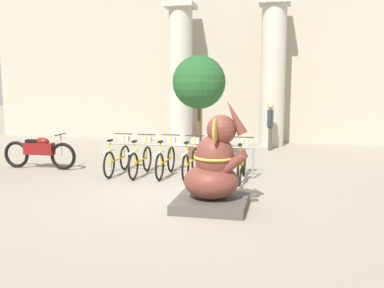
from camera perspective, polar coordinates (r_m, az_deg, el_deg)
name	(u,v)px	position (r m, az deg, el deg)	size (l,w,h in m)	color
ground_plane	(173,196)	(8.75, -2.53, -6.99)	(60.00, 60.00, 0.00)	gray
building_facade	(229,64)	(16.92, 5.02, 10.55)	(20.00, 0.20, 6.00)	#B2A893
column_left	(181,74)	(16.24, -1.50, 9.35)	(1.09, 1.09, 5.16)	#BCB7A8
column_right	(273,73)	(15.77, 10.75, 9.25)	(1.09, 1.09, 5.16)	#BCB7A8
bike_rack	(179,151)	(10.56, -1.74, -1.00)	(3.74, 0.05, 0.77)	gray
bicycle_0	(118,158)	(10.99, -9.85, -1.87)	(0.48, 1.70, 0.98)	black
bicycle_1	(141,159)	(10.73, -6.81, -2.04)	(0.48, 1.70, 0.98)	black
bicycle_2	(166,160)	(10.61, -3.48, -2.12)	(0.48, 1.70, 0.98)	black
bicycle_3	(191,161)	(10.45, -0.17, -2.26)	(0.48, 1.70, 0.98)	black
bicycle_4	(216,162)	(10.28, 3.19, -2.45)	(0.48, 1.70, 0.98)	black
bicycle_5	(242,163)	(10.20, 6.67, -2.58)	(0.48, 1.70, 0.98)	black
elephant_statue	(214,172)	(7.83, 2.96, -3.69)	(1.31, 1.31, 2.02)	#4C4742
motorcycle	(40,151)	(12.12, -19.66, -0.93)	(2.11, 0.55, 0.96)	black
person_pedestrian	(270,122)	(14.76, 10.39, 2.87)	(0.21, 0.47, 1.61)	brown
potted_tree	(199,85)	(12.85, 0.95, 7.84)	(1.59, 1.59, 3.10)	brown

